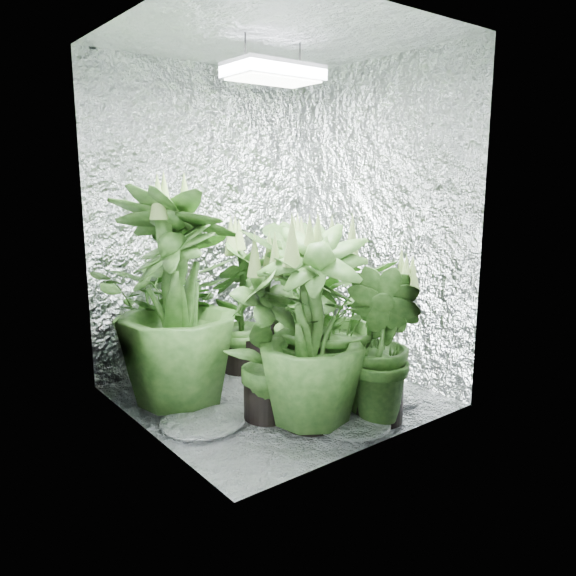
# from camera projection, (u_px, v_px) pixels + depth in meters

# --- Properties ---
(ground) EXTENTS (1.60, 1.60, 0.00)m
(ground) POSITION_uv_depth(u_px,v_px,m) (275.00, 395.00, 3.34)
(ground) COLOR white
(ground) RESTS_ON ground
(walls) EXTENTS (1.62, 1.62, 2.00)m
(walls) POSITION_uv_depth(u_px,v_px,m) (274.00, 228.00, 3.15)
(walls) COLOR white
(walls) RESTS_ON ground
(ceiling) EXTENTS (1.60, 1.60, 0.01)m
(ceiling) POSITION_uv_depth(u_px,v_px,m) (274.00, 38.00, 2.96)
(ceiling) COLOR white
(ceiling) RESTS_ON walls
(grow_lamp) EXTENTS (0.50, 0.30, 0.22)m
(grow_lamp) POSITION_uv_depth(u_px,v_px,m) (274.00, 72.00, 2.99)
(grow_lamp) COLOR gray
(grow_lamp) RESTS_ON ceiling
(plant_a) EXTENTS (1.11, 1.11, 1.05)m
(plant_a) POSITION_uv_depth(u_px,v_px,m) (166.00, 306.00, 3.46)
(plant_a) COLOR black
(plant_a) RESTS_ON ground
(plant_b) EXTENTS (0.70, 0.70, 1.04)m
(plant_b) POSITION_uv_depth(u_px,v_px,m) (242.00, 300.00, 3.70)
(plant_b) COLOR black
(plant_b) RESTS_ON ground
(plant_c) EXTENTS (0.58, 0.58, 1.04)m
(plant_c) POSITION_uv_depth(u_px,v_px,m) (292.00, 295.00, 3.94)
(plant_c) COLOR black
(plant_c) RESTS_ON ground
(plant_d) EXTENTS (0.96, 0.96, 1.32)m
(plant_d) POSITION_uv_depth(u_px,v_px,m) (177.00, 299.00, 3.09)
(plant_d) COLOR black
(plant_d) RESTS_ON ground
(plant_e) EXTENTS (1.17, 1.17, 1.09)m
(plant_e) POSITION_uv_depth(u_px,v_px,m) (325.00, 318.00, 3.10)
(plant_e) COLOR black
(plant_e) RESTS_ON ground
(plant_f) EXTENTS (0.69, 0.69, 1.01)m
(plant_f) POSITION_uv_depth(u_px,v_px,m) (267.00, 334.00, 2.95)
(plant_f) COLOR black
(plant_f) RESTS_ON ground
(plant_g) EXTENTS (0.48, 0.48, 0.92)m
(plant_g) POSITION_uv_depth(u_px,v_px,m) (381.00, 345.00, 2.93)
(plant_g) COLOR black
(plant_g) RESTS_ON ground
(plant_h) EXTENTS (0.80, 0.80, 1.11)m
(plant_h) POSITION_uv_depth(u_px,v_px,m) (311.00, 331.00, 2.85)
(plant_h) COLOR black
(plant_h) RESTS_ON ground
(circulation_fan) EXTENTS (0.15, 0.28, 0.32)m
(circulation_fan) POSITION_uv_depth(u_px,v_px,m) (304.00, 338.00, 4.06)
(circulation_fan) COLOR black
(circulation_fan) RESTS_ON ground
(plant_label) EXTENTS (0.06, 0.03, 0.08)m
(plant_label) POSITION_uv_depth(u_px,v_px,m) (391.00, 366.00, 2.96)
(plant_label) COLOR white
(plant_label) RESTS_ON plant_g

